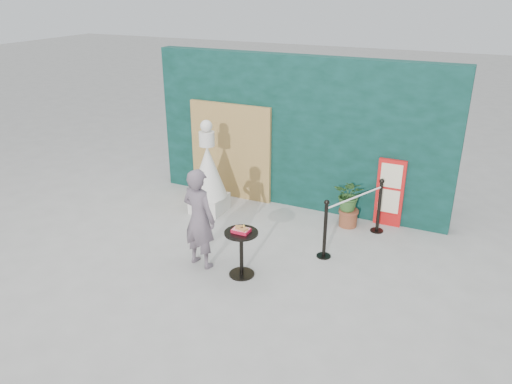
% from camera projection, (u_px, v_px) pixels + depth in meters
% --- Properties ---
extents(ground, '(60.00, 60.00, 0.00)m').
position_uv_depth(ground, '(223.00, 279.00, 7.71)').
color(ground, '#ADAAA5').
rests_on(ground, ground).
extents(back_wall, '(6.00, 0.30, 3.00)m').
position_uv_depth(back_wall, '(298.00, 133.00, 9.76)').
color(back_wall, black).
rests_on(back_wall, ground).
extents(bamboo_fence, '(1.80, 0.08, 2.00)m').
position_uv_depth(bamboo_fence, '(231.00, 151.00, 10.32)').
color(bamboo_fence, tan).
rests_on(bamboo_fence, ground).
extents(woman, '(0.67, 0.50, 1.64)m').
position_uv_depth(woman, '(199.00, 218.00, 7.80)').
color(woman, '#645662').
rests_on(woman, ground).
extents(menu_board, '(0.50, 0.07, 1.30)m').
position_uv_depth(menu_board, '(390.00, 193.00, 9.18)').
color(menu_board, red).
rests_on(menu_board, ground).
extents(statue, '(0.73, 0.73, 1.87)m').
position_uv_depth(statue, '(208.00, 175.00, 9.70)').
color(statue, silver).
rests_on(statue, ground).
extents(cafe_table, '(0.52, 0.52, 0.75)m').
position_uv_depth(cafe_table, '(241.00, 247.00, 7.63)').
color(cafe_table, black).
rests_on(cafe_table, ground).
extents(food_basket, '(0.26, 0.19, 0.11)m').
position_uv_depth(food_basket, '(241.00, 230.00, 7.52)').
color(food_basket, red).
rests_on(food_basket, cafe_table).
extents(planter, '(0.55, 0.48, 0.94)m').
position_uv_depth(planter, '(350.00, 199.00, 9.18)').
color(planter, brown).
rests_on(planter, ground).
extents(stanchion_barrier, '(0.84, 1.54, 1.03)m').
position_uv_depth(stanchion_barrier, '(353.00, 218.00, 8.57)').
color(stanchion_barrier, black).
rests_on(stanchion_barrier, ground).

